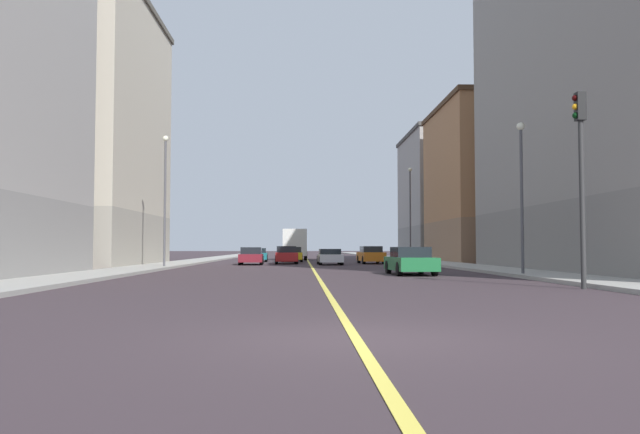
{
  "coord_description": "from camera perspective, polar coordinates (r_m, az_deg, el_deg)",
  "views": [
    {
      "loc": [
        -0.81,
        -9.11,
        1.31
      ],
      "look_at": [
        0.57,
        32.88,
        3.33
      ],
      "focal_mm": 35.2,
      "sensor_mm": 36.0,
      "label": 1
    }
  ],
  "objects": [
    {
      "name": "street_lamp_right_near",
      "position": [
        39.67,
        -13.91,
        2.58
      ],
      "size": [
        0.36,
        0.36,
        8.03
      ],
      "color": "#4C4C51",
      "rests_on": "ground"
    },
    {
      "name": "building_left_far",
      "position": [
        72.94,
        12.17,
        1.86
      ],
      "size": [
        11.09,
        14.91,
        14.17
      ],
      "color": "gray",
      "rests_on": "ground"
    },
    {
      "name": "car_green",
      "position": [
        30.18,
        8.22,
        -4.0
      ],
      "size": [
        2.0,
        4.36,
        1.32
      ],
      "color": "#1E6B38",
      "rests_on": "ground"
    },
    {
      "name": "car_orange",
      "position": [
        49.97,
        4.65,
        -3.47
      ],
      "size": [
        1.91,
        4.51,
        1.38
      ],
      "color": "orange",
      "rests_on": "ground"
    },
    {
      "name": "box_truck",
      "position": [
        64.39,
        -2.29,
        -2.46
      ],
      "size": [
        2.45,
        7.97,
        3.09
      ],
      "color": "maroon",
      "rests_on": "ground"
    },
    {
      "name": "building_left_mid",
      "position": [
        57.41,
        16.1,
        2.95
      ],
      "size": [
        11.09,
        14.47,
        13.79
      ],
      "color": "#8F6B4F",
      "rests_on": "ground"
    },
    {
      "name": "street_lamp_left_far",
      "position": [
        56.53,
        8.2,
        1.09
      ],
      "size": [
        0.36,
        0.36,
        8.29
      ],
      "color": "#4C4C51",
      "rests_on": "ground"
    },
    {
      "name": "traffic_light_left_near",
      "position": [
        21.46,
        22.63,
        4.67
      ],
      "size": [
        0.4,
        0.32,
        6.21
      ],
      "color": "#2D2D2D",
      "rests_on": "ground"
    },
    {
      "name": "lane_center_stripe",
      "position": [
        58.13,
        -1.08,
        -4.04
      ],
      "size": [
        0.16,
        154.0,
        0.01
      ],
      "primitive_type": "cube",
      "color": "#E5D14C",
      "rests_on": "ground"
    },
    {
      "name": "street_lamp_left_near",
      "position": [
        29.34,
        17.85,
        3.15
      ],
      "size": [
        0.36,
        0.36,
        6.74
      ],
      "color": "#4C4C51",
      "rests_on": "ground"
    },
    {
      "name": "car_teal",
      "position": [
        56.67,
        -5.74,
        -3.45
      ],
      "size": [
        1.99,
        4.26,
        1.22
      ],
      "color": "#196670",
      "rests_on": "ground"
    },
    {
      "name": "building_right_midblock",
      "position": [
        47.44,
        -21.82,
        7.16
      ],
      "size": [
        11.09,
        16.23,
        18.61
      ],
      "color": "#9D9688",
      "rests_on": "ground"
    },
    {
      "name": "car_red",
      "position": [
        49.65,
        -3.09,
        -3.5
      ],
      "size": [
        1.91,
        4.52,
        1.39
      ],
      "color": "red",
      "rests_on": "ground"
    },
    {
      "name": "car_white",
      "position": [
        46.72,
        0.91,
        -3.64
      ],
      "size": [
        1.86,
        4.01,
        1.18
      ],
      "color": "white",
      "rests_on": "ground"
    },
    {
      "name": "sidewalk_right",
      "position": [
        58.85,
        -10.86,
        -3.91
      ],
      "size": [
        3.01,
        168.0,
        0.15
      ],
      "primitive_type": "cube",
      "color": "#9E9B93",
      "rests_on": "ground"
    },
    {
      "name": "sidewalk_left",
      "position": [
        59.12,
        8.66,
        -3.92
      ],
      "size": [
        3.01,
        168.0,
        0.15
      ],
      "primitive_type": "cube",
      "color": "#9E9B93",
      "rests_on": "ground"
    },
    {
      "name": "ground_plane",
      "position": [
        9.24,
        3.21,
        -10.92
      ],
      "size": [
        400.0,
        400.0,
        0.0
      ],
      "primitive_type": "plane",
      "color": "#372C30",
      "rests_on": "ground"
    },
    {
      "name": "car_maroon",
      "position": [
        47.14,
        -6.26,
        -3.56
      ],
      "size": [
        1.87,
        4.31,
        1.3
      ],
      "color": "maroon",
      "rests_on": "ground"
    },
    {
      "name": "car_yellow",
      "position": [
        56.26,
        -2.54,
        -3.43
      ],
      "size": [
        1.89,
        4.11,
        1.33
      ],
      "color": "gold",
      "rests_on": "ground"
    }
  ]
}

